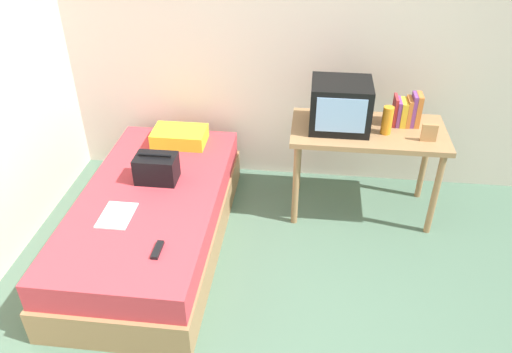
{
  "coord_description": "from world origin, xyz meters",
  "views": [
    {
      "loc": [
        0.11,
        -1.98,
        2.54
      ],
      "look_at": [
        -0.24,
        1.05,
        0.53
      ],
      "focal_mm": 35.4,
      "sensor_mm": 36.0,
      "label": 1
    }
  ],
  "objects_px": {
    "tv": "(340,105)",
    "book_row": "(407,111)",
    "pillow": "(180,136)",
    "water_bottle": "(387,120)",
    "handbag": "(157,168)",
    "magazine": "(117,215)",
    "remote_dark": "(158,250)",
    "desk": "(367,140)",
    "remote_silver": "(143,173)",
    "picture_frame": "(429,133)",
    "bed": "(153,219)"
  },
  "relations": [
    {
      "from": "remote_silver",
      "to": "picture_frame",
      "type": "bearing_deg",
      "value": 6.5
    },
    {
      "from": "remote_dark",
      "to": "bed",
      "type": "bearing_deg",
      "value": 111.17
    },
    {
      "from": "book_row",
      "to": "pillow",
      "type": "relative_size",
      "value": 0.58
    },
    {
      "from": "tv",
      "to": "remote_silver",
      "type": "bearing_deg",
      "value": -165.21
    },
    {
      "from": "book_row",
      "to": "pillow",
      "type": "bearing_deg",
      "value": 179.61
    },
    {
      "from": "remote_dark",
      "to": "book_row",
      "type": "bearing_deg",
      "value": 39.48
    },
    {
      "from": "water_bottle",
      "to": "remote_dark",
      "type": "relative_size",
      "value": 1.36
    },
    {
      "from": "magazine",
      "to": "remote_dark",
      "type": "distance_m",
      "value": 0.48
    },
    {
      "from": "water_bottle",
      "to": "remote_silver",
      "type": "bearing_deg",
      "value": -169.77
    },
    {
      "from": "water_bottle",
      "to": "handbag",
      "type": "distance_m",
      "value": 1.72
    },
    {
      "from": "bed",
      "to": "magazine",
      "type": "height_order",
      "value": "magazine"
    },
    {
      "from": "handbag",
      "to": "magazine",
      "type": "height_order",
      "value": "handbag"
    },
    {
      "from": "desk",
      "to": "magazine",
      "type": "bearing_deg",
      "value": -152.04
    },
    {
      "from": "picture_frame",
      "to": "remote_silver",
      "type": "distance_m",
      "value": 2.12
    },
    {
      "from": "picture_frame",
      "to": "handbag",
      "type": "distance_m",
      "value": 1.98
    },
    {
      "from": "tv",
      "to": "magazine",
      "type": "xyz_separation_m",
      "value": [
        -1.46,
        -0.9,
        -0.46
      ]
    },
    {
      "from": "pillow",
      "to": "magazine",
      "type": "relative_size",
      "value": 1.5
    },
    {
      "from": "water_bottle",
      "to": "pillow",
      "type": "relative_size",
      "value": 0.49
    },
    {
      "from": "desk",
      "to": "pillow",
      "type": "relative_size",
      "value": 2.67
    },
    {
      "from": "desk",
      "to": "remote_dark",
      "type": "height_order",
      "value": "desk"
    },
    {
      "from": "magazine",
      "to": "book_row",
      "type": "bearing_deg",
      "value": 27.04
    },
    {
      "from": "desk",
      "to": "pillow",
      "type": "xyz_separation_m",
      "value": [
        -1.51,
        0.12,
        -0.13
      ]
    },
    {
      "from": "remote_dark",
      "to": "magazine",
      "type": "bearing_deg",
      "value": 139.81
    },
    {
      "from": "pillow",
      "to": "remote_dark",
      "type": "xyz_separation_m",
      "value": [
        0.19,
        -1.33,
        -0.05
      ]
    },
    {
      "from": "tv",
      "to": "pillow",
      "type": "height_order",
      "value": "tv"
    },
    {
      "from": "pillow",
      "to": "magazine",
      "type": "distance_m",
      "value": 1.03
    },
    {
      "from": "pillow",
      "to": "water_bottle",
      "type": "bearing_deg",
      "value": -6.18
    },
    {
      "from": "bed",
      "to": "remote_silver",
      "type": "bearing_deg",
      "value": 116.25
    },
    {
      "from": "book_row",
      "to": "remote_silver",
      "type": "distance_m",
      "value": 2.04
    },
    {
      "from": "book_row",
      "to": "remote_dark",
      "type": "bearing_deg",
      "value": -140.52
    },
    {
      "from": "water_bottle",
      "to": "book_row",
      "type": "xyz_separation_m",
      "value": [
        0.16,
        0.16,
        0.0
      ]
    },
    {
      "from": "water_bottle",
      "to": "desk",
      "type": "bearing_deg",
      "value": 154.27
    },
    {
      "from": "handbag",
      "to": "remote_silver",
      "type": "height_order",
      "value": "handbag"
    },
    {
      "from": "desk",
      "to": "tv",
      "type": "distance_m",
      "value": 0.36
    },
    {
      "from": "bed",
      "to": "remote_silver",
      "type": "distance_m",
      "value": 0.36
    },
    {
      "from": "remote_dark",
      "to": "desk",
      "type": "bearing_deg",
      "value": 42.48
    },
    {
      "from": "tv",
      "to": "remote_silver",
      "type": "relative_size",
      "value": 3.06
    },
    {
      "from": "tv",
      "to": "picture_frame",
      "type": "distance_m",
      "value": 0.66
    },
    {
      "from": "book_row",
      "to": "handbag",
      "type": "bearing_deg",
      "value": -163.1
    },
    {
      "from": "tv",
      "to": "book_row",
      "type": "height_order",
      "value": "tv"
    },
    {
      "from": "book_row",
      "to": "remote_silver",
      "type": "bearing_deg",
      "value": -165.99
    },
    {
      "from": "desk",
      "to": "book_row",
      "type": "height_order",
      "value": "book_row"
    },
    {
      "from": "tv",
      "to": "remote_silver",
      "type": "xyz_separation_m",
      "value": [
        -1.44,
        -0.38,
        -0.46
      ]
    },
    {
      "from": "bed",
      "to": "pillow",
      "type": "xyz_separation_m",
      "value": [
        0.04,
        0.74,
        0.29
      ]
    },
    {
      "from": "handbag",
      "to": "remote_silver",
      "type": "distance_m",
      "value": 0.17
    },
    {
      "from": "book_row",
      "to": "picture_frame",
      "type": "distance_m",
      "value": 0.28
    },
    {
      "from": "water_bottle",
      "to": "remote_dark",
      "type": "bearing_deg",
      "value": -141.24
    },
    {
      "from": "tv",
      "to": "picture_frame",
      "type": "bearing_deg",
      "value": -12.67
    },
    {
      "from": "handbag",
      "to": "tv",
      "type": "bearing_deg",
      "value": 18.82
    },
    {
      "from": "book_row",
      "to": "picture_frame",
      "type": "height_order",
      "value": "book_row"
    }
  ]
}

